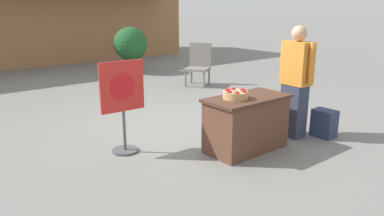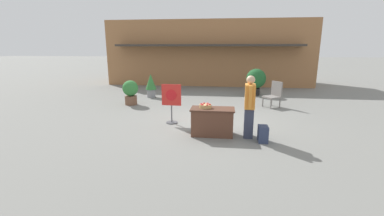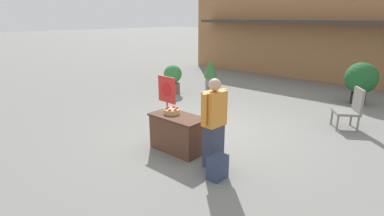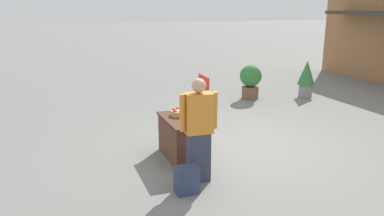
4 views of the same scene
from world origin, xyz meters
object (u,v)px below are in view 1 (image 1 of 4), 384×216
Objects in this scene: potted_plant_near_left at (130,45)px; display_table at (246,123)px; apple_basket at (235,94)px; poster_board at (123,103)px; person_visitor at (296,82)px; backpack at (324,123)px; patio_chair at (199,63)px.

display_table is at bearing -106.41° from potted_plant_near_left.
potted_plant_near_left is (2.07, 6.33, -0.01)m from apple_basket.
person_visitor is at bearing 68.32° from poster_board.
apple_basket is 1.68m from backpack.
apple_basket is 0.27× the size of poster_board.
backpack is (1.32, -0.38, -0.17)m from display_table.
display_table is 0.48m from apple_basket.
backpack is at bearing -16.23° from display_table.
apple_basket reaches higher than backpack.
person_visitor is 1.25× the size of potted_plant_near_left.
apple_basket is 6.66m from potted_plant_near_left.
poster_board is 0.94× the size of potted_plant_near_left.
display_table is 4.42m from patio_chair.
display_table is at bearing -0.00° from person_visitor.
apple_basket reaches higher than display_table.
person_visitor is at bearing 37.60° from patio_chair.
patio_chair is 0.77× the size of potted_plant_near_left.
patio_chair is (2.31, 3.77, 0.17)m from display_table.
poster_board is at bearing 152.84° from backpack.
display_table is 1.69m from poster_board.
potted_plant_near_left is at bearing 85.28° from backpack.
poster_board is at bearing -20.69° from person_visitor.
potted_plant_near_left reaches higher than backpack.
potted_plant_near_left is at bearing 71.87° from apple_basket.
backpack is (1.52, -0.41, -0.60)m from apple_basket.
person_visitor is (0.97, -0.06, 0.47)m from display_table.
patio_chair is (0.99, 4.15, 0.34)m from backpack.
patio_chair is (1.33, 3.83, -0.30)m from person_visitor.
potted_plant_near_left is at bearing -113.70° from patio_chair.
patio_chair is at bearing -80.52° from potted_plant_near_left.
potted_plant_near_left reaches higher than display_table.
potted_plant_near_left is (0.56, 6.74, 0.59)m from backpack.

